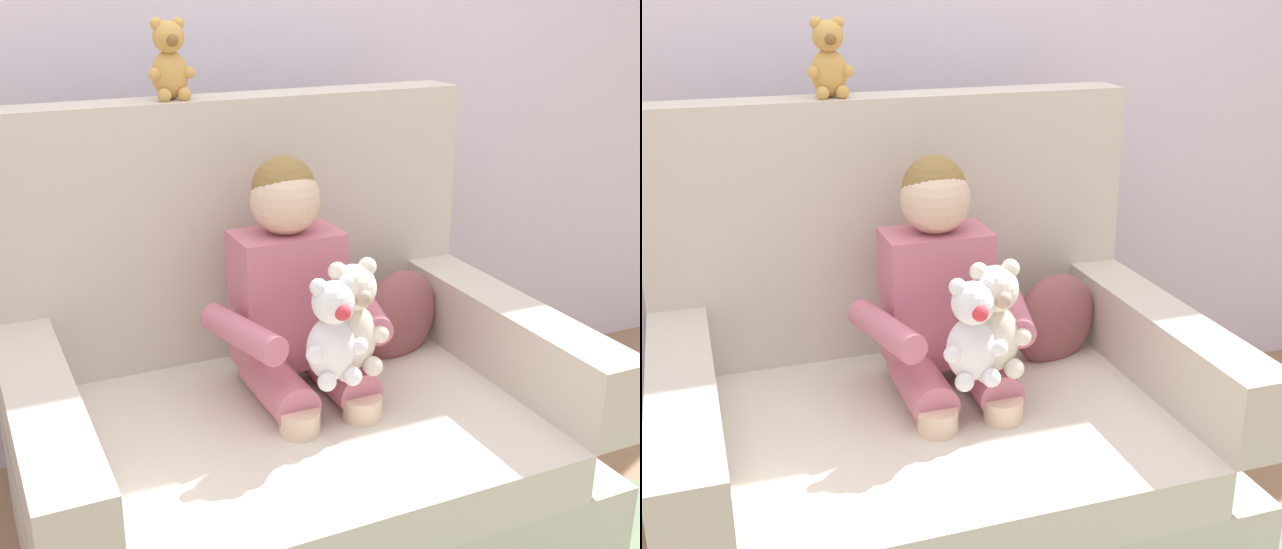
# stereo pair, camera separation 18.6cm
# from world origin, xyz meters

# --- Properties ---
(ground_plane) EXTENTS (8.00, 8.00, 0.00)m
(ground_plane) POSITION_xyz_m (0.00, 0.00, 0.00)
(ground_plane) COLOR #936D4C
(back_wall) EXTENTS (6.00, 0.10, 2.60)m
(back_wall) POSITION_xyz_m (0.00, 0.77, 1.30)
(back_wall) COLOR silver
(back_wall) RESTS_ON ground
(armchair) EXTENTS (1.29, 0.95, 1.11)m
(armchair) POSITION_xyz_m (0.00, 0.06, 0.33)
(armchair) COLOR beige
(armchair) RESTS_ON ground
(seated_child) EXTENTS (0.45, 0.39, 0.82)m
(seated_child) POSITION_xyz_m (0.04, 0.08, 0.63)
(seated_child) COLOR #C66B7F
(seated_child) RESTS_ON armchair
(plush_cream) EXTENTS (0.16, 0.13, 0.27)m
(plush_cream) POSITION_xyz_m (0.11, -0.08, 0.65)
(plush_cream) COLOR silver
(plush_cream) RESTS_ON armchair
(plush_white) EXTENTS (0.15, 0.12, 0.25)m
(plush_white) POSITION_xyz_m (0.05, -0.10, 0.64)
(plush_white) COLOR white
(plush_white) RESTS_ON armchair
(plush_honey_on_backrest) EXTENTS (0.12, 0.10, 0.20)m
(plush_honey_on_backrest) POSITION_xyz_m (-0.15, 0.40, 1.20)
(plush_honey_on_backrest) COLOR gold
(plush_honey_on_backrest) RESTS_ON armchair
(throw_pillow) EXTENTS (0.28, 0.18, 0.26)m
(throw_pillow) POSITION_xyz_m (0.39, 0.18, 0.51)
(throw_pillow) COLOR #8C4C4C
(throw_pillow) RESTS_ON armchair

